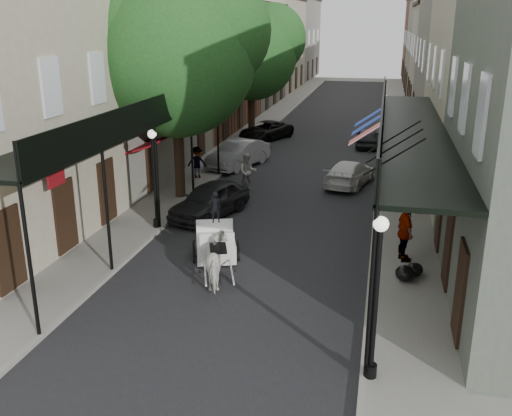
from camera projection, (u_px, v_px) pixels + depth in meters
The scene contains 24 objects.
ground at pixel (216, 317), 15.24m from camera, with size 140.00×140.00×0.00m, color gray.
road at pixel (312, 155), 33.79m from camera, with size 8.00×90.00×0.01m, color black.
sidewalk_left at pixel (230, 150), 34.81m from camera, with size 2.20×90.00×0.12m, color gray.
sidewalk_right at pixel (398, 158), 32.73m from camera, with size 2.20×90.00×0.12m, color gray.
building_row_left at pixel (218, 53), 43.22m from camera, with size 5.00×80.00×10.50m, color #B8AF93.
building_row_right at pixel (455, 56), 39.64m from camera, with size 5.00×80.00×10.50m, color gray.
gallery_left at pixel (144, 118), 21.45m from camera, with size 2.20×18.05×4.88m.
gallery_right at pixel (406, 128), 19.46m from camera, with size 2.20×18.05×4.88m.
tree_near at pixel (185, 48), 23.53m from camera, with size 7.31×6.80×9.63m.
tree_far at pixel (257, 49), 36.73m from camera, with size 6.45×6.00×8.61m.
lamppost_right_near at pixel (376, 297), 11.90m from camera, with size 0.32×0.32×3.71m.
lamppost_left at pixel (155, 178), 21.02m from camera, with size 0.32×0.32×3.71m.
lamppost_right_far at pixel (384, 129), 30.44m from camera, with size 0.32×0.32×3.71m.
horse at pixel (219, 261), 16.96m from camera, with size 0.80×1.75×1.48m, color white.
carriage at pixel (215, 228), 19.06m from camera, with size 1.98×2.46×2.47m.
pedestrian_walking at pixel (248, 172), 26.52m from camera, with size 0.85×0.66×1.75m, color #AAA9A0.
pedestrian_sidewalk_left at pixel (197, 162), 28.19m from camera, with size 1.01×0.58×1.56m, color gray.
pedestrian_sidewalk_right at pixel (405, 232), 18.26m from camera, with size 1.15×0.48×1.97m, color gray.
car_left_near at pixel (210, 200), 22.93m from camera, with size 1.64×4.09×1.39m, color black.
car_left_mid at pixel (238, 154), 30.76m from camera, with size 1.53×4.39×1.45m, color #ABAAB0.
car_left_far at pixel (266, 131), 38.06m from camera, with size 2.00×4.33×1.20m, color black.
car_right_near at pixel (350, 173), 27.38m from camera, with size 1.66×4.08×1.18m, color silver.
car_right_far at pixel (368, 138), 35.77m from camera, with size 1.41×3.50×1.19m, color black.
trash_bags at pixel (409, 272), 17.16m from camera, with size 0.85×1.00×0.50m.
Camera 1 is at (4.00, -13.02, 7.52)m, focal length 40.00 mm.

